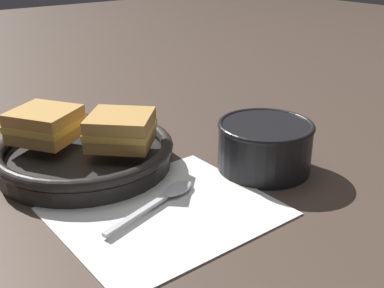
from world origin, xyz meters
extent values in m
plane|color=#47382D|center=(0.00, 0.00, 0.00)|extent=(4.00, 4.00, 0.00)
cube|color=white|center=(-0.09, -0.04, 0.00)|extent=(0.26, 0.23, 0.00)
cylinder|color=black|center=(0.10, -0.03, 0.04)|extent=(0.14, 0.14, 0.07)
cylinder|color=orange|center=(0.10, -0.03, 0.06)|extent=(0.12, 0.12, 0.01)
torus|color=black|center=(0.10, -0.03, 0.07)|extent=(0.14, 0.14, 0.01)
cube|color=silver|center=(-0.13, -0.04, 0.01)|extent=(0.11, 0.04, 0.01)
ellipsoid|color=silver|center=(-0.05, -0.01, 0.01)|extent=(0.06, 0.04, 0.01)
cylinder|color=black|center=(-0.11, 0.14, 0.01)|extent=(0.26, 0.26, 0.02)
torus|color=black|center=(-0.11, 0.14, 0.03)|extent=(0.27, 0.27, 0.02)
cube|color=#C18E47|center=(-0.07, 0.09, 0.05)|extent=(0.12, 0.12, 0.02)
cube|color=gold|center=(-0.07, 0.09, 0.07)|extent=(0.13, 0.13, 0.01)
cube|color=#C18E47|center=(-0.07, 0.09, 0.08)|extent=(0.12, 0.12, 0.02)
cube|color=#C18E47|center=(-0.15, 0.18, 0.05)|extent=(0.12, 0.12, 0.02)
cube|color=gold|center=(-0.15, 0.18, 0.07)|extent=(0.12, 0.12, 0.01)
cube|color=#C18E47|center=(-0.15, 0.18, 0.08)|extent=(0.12, 0.12, 0.02)
camera|label=1|loc=(-0.38, -0.48, 0.32)|focal=45.00mm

